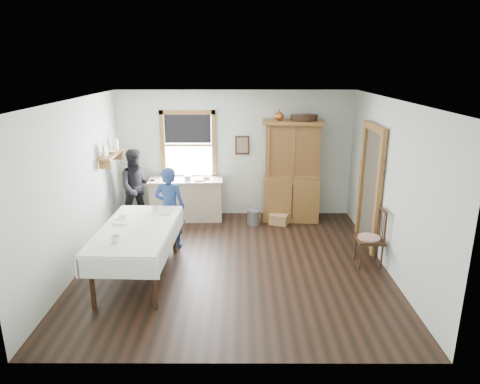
# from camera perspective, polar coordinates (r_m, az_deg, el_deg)

# --- Properties ---
(room) EXTENTS (5.01, 5.01, 2.70)m
(room) POSITION_cam_1_polar(r_m,az_deg,el_deg) (6.80, -0.90, 0.76)
(room) COLOR black
(room) RESTS_ON ground
(window) EXTENTS (1.18, 0.07, 1.48)m
(window) POSITION_cam_1_polar(r_m,az_deg,el_deg) (9.21, -6.92, 6.74)
(window) COLOR white
(window) RESTS_ON room
(doorway) EXTENTS (0.09, 1.14, 2.22)m
(doorway) POSITION_cam_1_polar(r_m,az_deg,el_deg) (8.02, 17.05, 1.12)
(doorway) COLOR #423C2F
(doorway) RESTS_ON room
(wall_shelf) EXTENTS (0.24, 1.00, 0.44)m
(wall_shelf) POSITION_cam_1_polar(r_m,az_deg,el_deg) (8.61, -16.76, 5.01)
(wall_shelf) COLOR brown
(wall_shelf) RESTS_ON room
(framed_picture) EXTENTS (0.30, 0.04, 0.40)m
(framed_picture) POSITION_cam_1_polar(r_m,az_deg,el_deg) (9.15, 0.30, 6.26)
(framed_picture) COLOR #341C12
(framed_picture) RESTS_ON room
(rug_beater) EXTENTS (0.01, 0.27, 0.27)m
(rug_beater) POSITION_cam_1_polar(r_m,az_deg,el_deg) (7.38, 18.57, 4.12)
(rug_beater) COLOR black
(rug_beater) RESTS_ON room
(work_counter) EXTENTS (1.57, 0.66, 0.89)m
(work_counter) POSITION_cam_1_polar(r_m,az_deg,el_deg) (9.19, -7.16, -0.96)
(work_counter) COLOR tan
(work_counter) RESTS_ON room
(china_hutch) EXTENTS (1.28, 0.68, 2.12)m
(china_hutch) POSITION_cam_1_polar(r_m,az_deg,el_deg) (9.00, 6.91, 2.75)
(china_hutch) COLOR brown
(china_hutch) RESTS_ON room
(dining_table) EXTENTS (1.17, 2.13, 0.84)m
(dining_table) POSITION_cam_1_polar(r_m,az_deg,el_deg) (6.87, -13.40, -7.85)
(dining_table) COLOR white
(dining_table) RESTS_ON room
(spindle_chair) EXTENTS (0.47, 0.47, 1.00)m
(spindle_chair) POSITION_cam_1_polar(r_m,az_deg,el_deg) (7.36, 16.90, -5.76)
(spindle_chair) COLOR #341C12
(spindle_chair) RESTS_ON room
(pail) EXTENTS (0.38, 0.38, 0.30)m
(pail) POSITION_cam_1_polar(r_m,az_deg,el_deg) (8.92, 1.90, -3.37)
(pail) COLOR gray
(pail) RESTS_ON room
(wicker_basket) EXTENTS (0.44, 0.38, 0.22)m
(wicker_basket) POSITION_cam_1_polar(r_m,az_deg,el_deg) (8.96, 5.21, -3.62)
(wicker_basket) COLOR tan
(wicker_basket) RESTS_ON room
(woman_blue) EXTENTS (0.54, 0.38, 1.39)m
(woman_blue) POSITION_cam_1_polar(r_m,az_deg,el_deg) (7.77, -9.33, -2.47)
(woman_blue) COLOR navy
(woman_blue) RESTS_ON room
(figure_dark) EXTENTS (0.87, 0.79, 1.47)m
(figure_dark) POSITION_cam_1_polar(r_m,az_deg,el_deg) (9.00, -13.49, 0.24)
(figure_dark) COLOR black
(figure_dark) RESTS_ON room
(table_cup_a) EXTENTS (0.16, 0.16, 0.10)m
(table_cup_a) POSITION_cam_1_polar(r_m,az_deg,el_deg) (6.23, -16.28, -6.04)
(table_cup_a) COLOR white
(table_cup_a) RESTS_ON dining_table
(table_cup_b) EXTENTS (0.12, 0.12, 0.10)m
(table_cup_b) POSITION_cam_1_polar(r_m,az_deg,el_deg) (7.28, -11.22, -2.28)
(table_cup_b) COLOR white
(table_cup_b) RESTS_ON dining_table
(table_bowl) EXTENTS (0.26, 0.26, 0.05)m
(table_bowl) POSITION_cam_1_polar(r_m,az_deg,el_deg) (7.10, -15.54, -3.30)
(table_bowl) COLOR white
(table_bowl) RESTS_ON dining_table
(counter_book) EXTENTS (0.24, 0.29, 0.02)m
(counter_book) POSITION_cam_1_polar(r_m,az_deg,el_deg) (8.96, -6.18, 1.64)
(counter_book) COLOR #77634F
(counter_book) RESTS_ON work_counter
(counter_bowl) EXTENTS (0.24, 0.24, 0.06)m
(counter_bowl) POSITION_cam_1_polar(r_m,az_deg,el_deg) (9.05, -4.49, 1.97)
(counter_bowl) COLOR white
(counter_bowl) RESTS_ON work_counter
(shelf_bowl) EXTENTS (0.22, 0.22, 0.05)m
(shelf_bowl) POSITION_cam_1_polar(r_m,az_deg,el_deg) (8.62, -16.76, 5.19)
(shelf_bowl) COLOR white
(shelf_bowl) RESTS_ON wall_shelf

